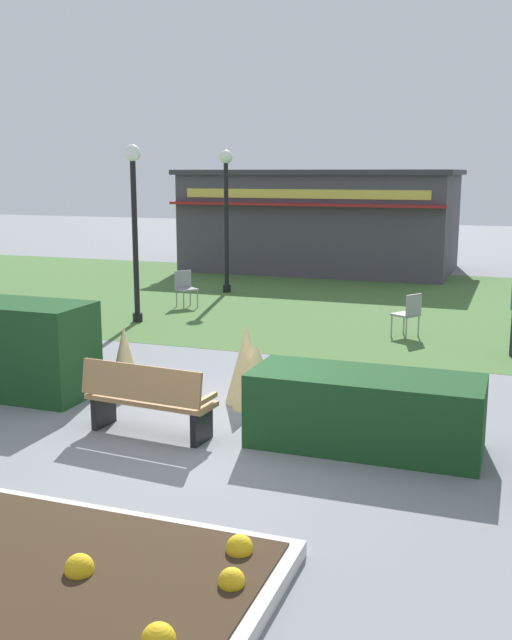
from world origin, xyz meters
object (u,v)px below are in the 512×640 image
at_px(lamppost_mid, 134,211).
at_px(cafe_chair_east, 409,311).
at_px(park_bench, 148,399).
at_px(lamppost_far, 226,203).
at_px(cafe_chair_west, 185,286).
at_px(food_kiosk, 322,220).
at_px(parked_car_west_slot, 305,232).

xyz_separation_m(lamppost_mid, cafe_chair_east, (5.90, 0.46, -1.91)).
xyz_separation_m(park_bench, lamppost_far, (-3.33, 10.87, 1.96)).
bearing_deg(lamppost_mid, cafe_chair_west, 84.39).
height_order(park_bench, cafe_chair_west, park_bench).
relative_size(food_kiosk, parked_car_west_slot, 2.06).
bearing_deg(lamppost_far, parked_car_west_slot, 96.48).
xyz_separation_m(food_kiosk, cafe_chair_east, (4.42, -9.86, -1.15)).
height_order(food_kiosk, cafe_chair_west, food_kiosk).
xyz_separation_m(cafe_chair_west, parked_car_west_slot, (-1.34, 15.25, 0.12)).
bearing_deg(food_kiosk, cafe_chair_east, -65.87).
xyz_separation_m(food_kiosk, parked_car_west_slot, (-2.62, 6.99, -1.03)).
bearing_deg(park_bench, parked_car_west_slot, 101.43).
bearing_deg(food_kiosk, cafe_chair_west, -98.79).
bearing_deg(park_bench, lamppost_mid, 119.82).
bearing_deg(parked_car_west_slot, park_bench, -78.57).
bearing_deg(park_bench, food_kiosk, 97.42).
relative_size(lamppost_far, cafe_chair_east, 4.32).
bearing_deg(cafe_chair_east, lamppost_mid, -175.54).
relative_size(park_bench, cafe_chair_east, 1.95).
bearing_deg(park_bench, lamppost_far, 107.06).
bearing_deg(cafe_chair_east, lamppost_far, 144.12).
height_order(lamppost_mid, cafe_chair_west, lamppost_mid).
bearing_deg(park_bench, cafe_chair_west, 112.26).
bearing_deg(lamppost_mid, lamppost_far, 85.95).
bearing_deg(lamppost_far, park_bench, -72.94).
height_order(park_bench, food_kiosk, food_kiosk).
height_order(park_bench, parked_car_west_slot, parked_car_west_slot).
xyz_separation_m(lamppost_far, parked_car_west_slot, (-1.45, 12.81, -1.80)).
xyz_separation_m(park_bench, cafe_chair_west, (-3.45, 8.43, 0.05)).
height_order(lamppost_far, cafe_chair_east, lamppost_far).
bearing_deg(cafe_chair_west, parked_car_west_slot, 95.02).
distance_m(lamppost_far, cafe_chair_east, 7.14).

